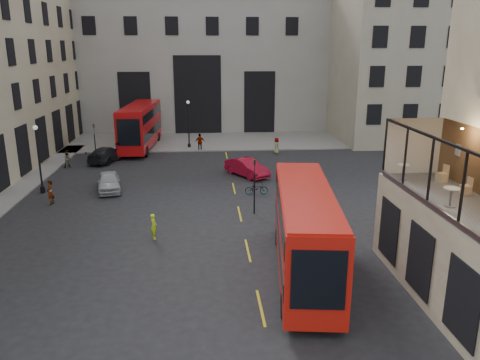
{
  "coord_description": "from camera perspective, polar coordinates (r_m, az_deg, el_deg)",
  "views": [
    {
      "loc": [
        -4.32,
        -18.02,
        10.99
      ],
      "look_at": [
        -2.14,
        9.94,
        3.0
      ],
      "focal_mm": 35.0,
      "sensor_mm": 36.0,
      "label": 1
    }
  ],
  "objects": [
    {
      "name": "bicycle",
      "position": [
        36.18,
        2.02,
        -1.03
      ],
      "size": [
        1.75,
        0.62,
        0.92
      ],
      "primitive_type": "imported",
      "rotation": [
        0.0,
        0.0,
        1.56
      ],
      "color": "gray",
      "rests_on": "ground"
    },
    {
      "name": "building_right",
      "position": [
        62.89,
        18.91,
        14.54
      ],
      "size": [
        16.6,
        18.6,
        20.0
      ],
      "color": "#A79F87",
      "rests_on": "ground"
    },
    {
      "name": "cafe_chair_d",
      "position": [
        24.99,
        23.41,
        0.36
      ],
      "size": [
        0.5,
        0.5,
        0.86
      ],
      "color": "tan",
      "rests_on": "cafe_floor"
    },
    {
      "name": "pedestrian_c",
      "position": [
        51.5,
        -4.9,
        4.61
      ],
      "size": [
        1.16,
        0.57,
        1.91
      ],
      "primitive_type": "imported",
      "rotation": [
        0.0,
        0.0,
        3.24
      ],
      "color": "gray",
      "rests_on": "ground"
    },
    {
      "name": "pedestrian_a",
      "position": [
        47.01,
        -20.25,
        2.45
      ],
      "size": [
        1.01,
        0.92,
        1.7
      ],
      "primitive_type": "imported",
      "rotation": [
        0.0,
        0.0,
        0.4
      ],
      "color": "gray",
      "rests_on": "ground"
    },
    {
      "name": "street_lamp_b",
      "position": [
        52.76,
        -6.27,
        6.43
      ],
      "size": [
        0.36,
        0.36,
        5.33
      ],
      "color": "black",
      "rests_on": "ground"
    },
    {
      "name": "pedestrian_e",
      "position": [
        36.36,
        -22.12,
        -1.43
      ],
      "size": [
        0.5,
        0.7,
        1.79
      ],
      "primitive_type": "imported",
      "rotation": [
        0.0,
        0.0,
        4.6
      ],
      "color": "gray",
      "rests_on": "ground"
    },
    {
      "name": "cafe_chair_c",
      "position": [
        23.33,
        25.82,
        -1.02
      ],
      "size": [
        0.43,
        0.43,
        0.79
      ],
      "color": "#DAAA7E",
      "rests_on": "cafe_floor"
    },
    {
      "name": "traffic_light_near",
      "position": [
        31.4,
        1.77,
        0.06
      ],
      "size": [
        0.16,
        0.2,
        3.8
      ],
      "color": "black",
      "rests_on": "ground"
    },
    {
      "name": "cafe_floor",
      "position": [
        21.99,
        25.29,
        -2.71
      ],
      "size": [
        3.0,
        10.0,
        0.1
      ],
      "primitive_type": "cube",
      "color": "slate",
      "rests_on": "host_frontage"
    },
    {
      "name": "cyclist",
      "position": [
        28.27,
        -10.48,
        -5.56
      ],
      "size": [
        0.51,
        0.64,
        1.55
      ],
      "primitive_type": "imported",
      "rotation": [
        0.0,
        0.0,
        1.84
      ],
      "color": "#CAF419",
      "rests_on": "ground"
    },
    {
      "name": "car_b",
      "position": [
        41.22,
        0.84,
        1.53
      ],
      "size": [
        3.91,
        4.75,
        1.53
      ],
      "primitive_type": "imported",
      "rotation": [
        0.0,
        0.0,
        0.59
      ],
      "color": "maroon",
      "rests_on": "ground"
    },
    {
      "name": "pedestrian_d",
      "position": [
        50.0,
        4.46,
        4.18
      ],
      "size": [
        0.79,
        0.98,
        1.74
      ],
      "primitive_type": "imported",
      "rotation": [
        0.0,
        0.0,
        1.89
      ],
      "color": "gray",
      "rests_on": "ground"
    },
    {
      "name": "gateway",
      "position": [
        66.04,
        -5.22,
        14.45
      ],
      "size": [
        35.0,
        10.6,
        18.0
      ],
      "color": "#9D9A92",
      "rests_on": "ground"
    },
    {
      "name": "car_a",
      "position": [
        38.41,
        -15.71,
        -0.19
      ],
      "size": [
        2.57,
        4.58,
        1.47
      ],
      "primitive_type": "imported",
      "rotation": [
        0.0,
        0.0,
        0.2
      ],
      "color": "#A2A6AA",
      "rests_on": "ground"
    },
    {
      "name": "street_lamp_a",
      "position": [
        39.15,
        -23.26,
        1.91
      ],
      "size": [
        0.36,
        0.36,
        5.33
      ],
      "color": "black",
      "rests_on": "ground"
    },
    {
      "name": "host_frontage",
      "position": [
        22.77,
        24.61,
        -8.21
      ],
      "size": [
        3.0,
        11.0,
        4.5
      ],
      "primitive_type": "cube",
      "color": "#C5B993",
      "rests_on": "ground"
    },
    {
      "name": "cafe_table_far",
      "position": [
        24.66,
        19.28,
        1.23
      ],
      "size": [
        0.63,
        0.63,
        0.79
      ],
      "color": "silver",
      "rests_on": "cafe_floor"
    },
    {
      "name": "ground",
      "position": [
        21.55,
        8.02,
        -14.94
      ],
      "size": [
        140.0,
        140.0,
        0.0
      ],
      "primitive_type": "plane",
      "color": "black",
      "rests_on": "ground"
    },
    {
      "name": "pedestrian_b",
      "position": [
        48.33,
        -14.51,
        3.44
      ],
      "size": [
        1.37,
        1.44,
        1.97
      ],
      "primitive_type": "imported",
      "rotation": [
        0.0,
        0.0,
        0.88
      ],
      "color": "gray",
      "rests_on": "ground"
    },
    {
      "name": "cafe_table_mid",
      "position": [
        21.21,
        24.34,
        -1.58
      ],
      "size": [
        0.65,
        0.65,
        0.81
      ],
      "color": "silver",
      "rests_on": "cafe_floor"
    },
    {
      "name": "bus_near",
      "position": [
        23.14,
        7.92,
        -5.82
      ],
      "size": [
        3.85,
        11.33,
        4.43
      ],
      "color": "#B9150C",
      "rests_on": "ground"
    },
    {
      "name": "pavement_far",
      "position": [
        57.11,
        -6.09,
        4.78
      ],
      "size": [
        40.0,
        12.0,
        0.12
      ],
      "primitive_type": "cube",
      "color": "slate",
      "rests_on": "ground"
    },
    {
      "name": "bus_far",
      "position": [
        53.47,
        -12.05,
        6.67
      ],
      "size": [
        3.51,
        12.34,
        4.87
      ],
      "color": "#AE0C0D",
      "rests_on": "ground"
    },
    {
      "name": "car_c",
      "position": [
        48.31,
        -15.95,
        3.03
      ],
      "size": [
        3.47,
        5.48,
        1.48
      ],
      "primitive_type": "imported",
      "rotation": [
        0.0,
        0.0,
        2.85
      ],
      "color": "black",
      "rests_on": "ground"
    },
    {
      "name": "traffic_light_far",
      "position": [
        48.02,
        -17.31,
        4.91
      ],
      "size": [
        0.16,
        0.2,
        3.8
      ],
      "color": "black",
      "rests_on": "ground"
    }
  ]
}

